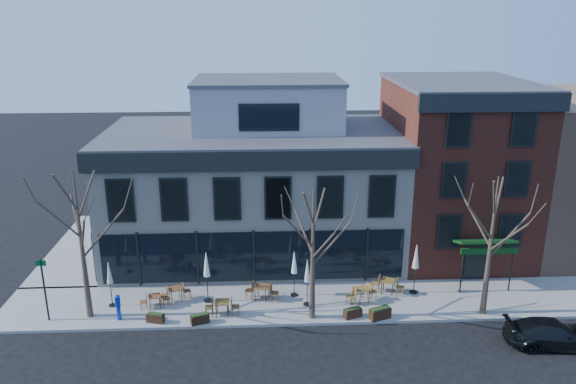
{
  "coord_description": "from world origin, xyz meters",
  "views": [
    {
      "loc": [
        0.48,
        -29.43,
        15.25
      ],
      "look_at": [
        2.06,
        2.0,
        5.08
      ],
      "focal_mm": 35.0,
      "sensor_mm": 36.0,
      "label": 1
    }
  ],
  "objects_px": {
    "call_box": "(118,306)",
    "umbrella_0": "(109,275)",
    "cafe_set_0": "(155,300)",
    "parked_sedan": "(553,334)"
  },
  "relations": [
    {
      "from": "parked_sedan",
      "to": "cafe_set_0",
      "type": "height_order",
      "value": "parked_sedan"
    },
    {
      "from": "parked_sedan",
      "to": "umbrella_0",
      "type": "xyz_separation_m",
      "value": [
        -21.84,
        4.63,
        1.32
      ]
    },
    {
      "from": "call_box",
      "to": "umbrella_0",
      "type": "relative_size",
      "value": 0.56
    },
    {
      "from": "cafe_set_0",
      "to": "parked_sedan",
      "type": "bearing_deg",
      "value": -12.61
    },
    {
      "from": "cafe_set_0",
      "to": "umbrella_0",
      "type": "distance_m",
      "value": 2.72
    },
    {
      "from": "call_box",
      "to": "umbrella_0",
      "type": "bearing_deg",
      "value": 115.64
    },
    {
      "from": "call_box",
      "to": "umbrella_0",
      "type": "xyz_separation_m",
      "value": [
        -0.7,
        1.46,
        1.04
      ]
    },
    {
      "from": "parked_sedan",
      "to": "cafe_set_0",
      "type": "distance_m",
      "value": 19.99
    },
    {
      "from": "parked_sedan",
      "to": "umbrella_0",
      "type": "height_order",
      "value": "umbrella_0"
    },
    {
      "from": "parked_sedan",
      "to": "call_box",
      "type": "bearing_deg",
      "value": 86.83
    }
  ]
}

